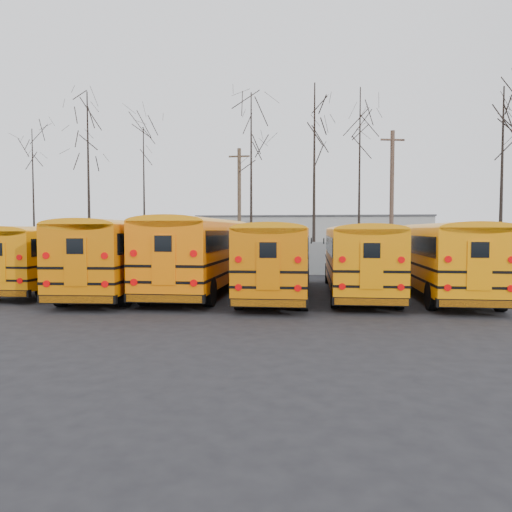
% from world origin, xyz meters
% --- Properties ---
extents(ground, '(120.00, 120.00, 0.00)m').
position_xyz_m(ground, '(0.00, 0.00, 0.00)').
color(ground, black).
rests_on(ground, ground).
extents(fence, '(40.00, 0.04, 2.00)m').
position_xyz_m(fence, '(0.00, 12.00, 1.00)').
color(fence, gray).
rests_on(fence, ground).
extents(distant_building, '(22.00, 8.00, 4.00)m').
position_xyz_m(distant_building, '(2.00, 32.00, 2.00)').
color(distant_building, '#A5A6A1').
rests_on(distant_building, ground).
extents(bus_a, '(2.64, 10.49, 2.92)m').
position_xyz_m(bus_a, '(-8.30, 2.62, 1.71)').
color(bus_a, black).
rests_on(bus_a, ground).
extents(bus_b, '(3.58, 11.52, 3.18)m').
position_xyz_m(bus_b, '(-4.85, 1.69, 1.86)').
color(bus_b, black).
rests_on(bus_b, ground).
extents(bus_c, '(2.94, 11.84, 3.30)m').
position_xyz_m(bus_c, '(-1.71, 2.39, 1.93)').
color(bus_c, black).
rests_on(bus_c, ground).
extents(bus_d, '(2.92, 10.93, 3.03)m').
position_xyz_m(bus_d, '(1.68, 1.73, 1.78)').
color(bus_d, black).
rests_on(bus_d, ground).
extents(bus_e, '(2.83, 10.79, 3.00)m').
position_xyz_m(bus_e, '(4.92, 2.50, 1.75)').
color(bus_e, black).
rests_on(bus_e, ground).
extents(bus_f, '(2.81, 10.98, 3.05)m').
position_xyz_m(bus_f, '(8.20, 2.58, 1.79)').
color(bus_f, black).
rests_on(bus_f, ground).
extents(utility_pole_left, '(1.53, 0.27, 8.62)m').
position_xyz_m(utility_pole_left, '(-2.81, 17.33, 4.43)').
color(utility_pole_left, '#4F3D2D').
rests_on(utility_pole_left, ground).
extents(utility_pole_right, '(1.71, 0.56, 9.75)m').
position_xyz_m(utility_pole_right, '(8.06, 18.21, 5.01)').
color(utility_pole_right, brown).
rests_on(utility_pole_right, ground).
extents(tree_0, '(0.26, 0.26, 10.25)m').
position_xyz_m(tree_0, '(-18.26, 16.15, 5.12)').
color(tree_0, black).
rests_on(tree_0, ground).
extents(tree_1, '(0.26, 0.26, 12.66)m').
position_xyz_m(tree_1, '(-13.62, 15.70, 6.33)').
color(tree_1, black).
rests_on(tree_1, ground).
extents(tree_2, '(0.26, 0.26, 9.92)m').
position_xyz_m(tree_2, '(-9.26, 15.30, 4.96)').
color(tree_2, black).
rests_on(tree_2, ground).
extents(tree_3, '(0.26, 0.26, 12.22)m').
position_xyz_m(tree_3, '(-1.73, 16.05, 6.11)').
color(tree_3, black).
rests_on(tree_3, ground).
extents(tree_4, '(0.26, 0.26, 12.31)m').
position_xyz_m(tree_4, '(2.68, 14.74, 6.16)').
color(tree_4, black).
rests_on(tree_4, ground).
extents(tree_5, '(0.26, 0.26, 11.90)m').
position_xyz_m(tree_5, '(5.59, 14.69, 5.95)').
color(tree_5, black).
rests_on(tree_5, ground).
extents(tree_6, '(0.26, 0.26, 11.58)m').
position_xyz_m(tree_6, '(14.27, 14.65, 5.79)').
color(tree_6, black).
rests_on(tree_6, ground).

